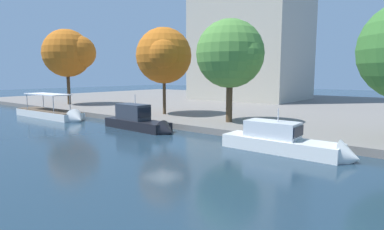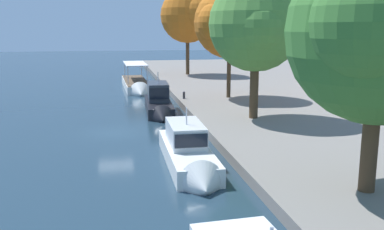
# 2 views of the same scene
# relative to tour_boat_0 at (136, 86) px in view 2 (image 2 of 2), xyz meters

# --- Properties ---
(ground_plane) EXTENTS (220.00, 220.00, 0.00)m
(ground_plane) POSITION_rel_tour_boat_0_xyz_m (22.21, -2.83, -0.38)
(ground_plane) COLOR #1E3342
(tour_boat_0) EXTENTS (13.16, 3.06, 4.10)m
(tour_boat_0) POSITION_rel_tour_boat_0_xyz_m (0.00, 0.00, 0.00)
(tour_boat_0) COLOR silver
(tour_boat_0) RESTS_ON ground_plane
(motor_yacht_1) EXTENTS (9.13, 2.53, 4.36)m
(motor_yacht_1) POSITION_rel_tour_boat_0_xyz_m (15.24, 1.11, 0.27)
(motor_yacht_1) COLOR black
(motor_yacht_1) RESTS_ON ground_plane
(motor_yacht_2) EXTENTS (9.44, 2.40, 3.91)m
(motor_yacht_2) POSITION_rel_tour_boat_0_xyz_m (30.72, 1.06, 0.24)
(motor_yacht_2) COLOR silver
(motor_yacht_2) RESTS_ON ground_plane
(mooring_bollard_0) EXTENTS (0.26, 0.26, 0.71)m
(mooring_bollard_0) POSITION_rel_tour_boat_0_xyz_m (11.83, 3.94, 0.61)
(mooring_bollard_0) COLOR #2D2D33
(mooring_bollard_0) RESTS_ON dock_promenade
(tree_1) EXTENTS (8.33, 7.79, 12.34)m
(tree_1) POSITION_rel_tour_boat_0_xyz_m (-9.34, 8.26, 8.83)
(tree_1) COLOR #4C3823
(tree_1) RESTS_ON dock_promenade
(tree_2) EXTENTS (7.17, 6.99, 10.55)m
(tree_2) POSITION_rel_tour_boat_0_xyz_m (22.02, 7.65, 7.26)
(tree_2) COLOR #4C3823
(tree_2) RESTS_ON dock_promenade
(tree_3) EXTENTS (6.87, 6.87, 10.70)m
(tree_3) POSITION_rel_tour_boat_0_xyz_m (12.14, 8.06, 7.51)
(tree_3) COLOR #4C3823
(tree_3) RESTS_ON dock_promenade
(tree_4) EXTENTS (7.68, 7.49, 10.44)m
(tree_4) POSITION_rel_tour_boat_0_xyz_m (37.62, 7.49, 6.96)
(tree_4) COLOR #4C3823
(tree_4) RESTS_ON dock_promenade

